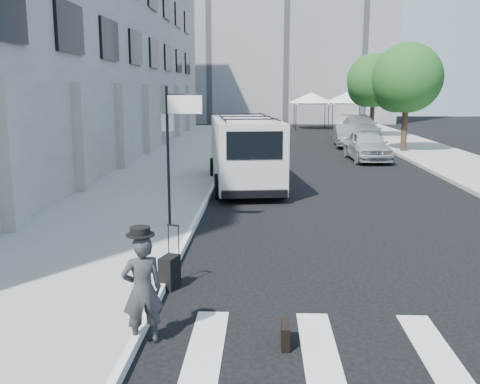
# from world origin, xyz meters

# --- Properties ---
(ground) EXTENTS (120.00, 120.00, 0.00)m
(ground) POSITION_xyz_m (0.00, 0.00, 0.00)
(ground) COLOR black
(ground) RESTS_ON ground
(sidewalk_left) EXTENTS (4.50, 48.00, 0.15)m
(sidewalk_left) POSITION_xyz_m (-4.25, 16.00, 0.07)
(sidewalk_left) COLOR gray
(sidewalk_left) RESTS_ON ground
(sidewalk_right) EXTENTS (4.00, 56.00, 0.15)m
(sidewalk_right) POSITION_xyz_m (9.00, 20.00, 0.07)
(sidewalk_right) COLOR gray
(sidewalk_right) RESTS_ON ground
(building_left) EXTENTS (10.00, 44.00, 12.00)m
(building_left) POSITION_xyz_m (-11.50, 18.00, 6.00)
(building_left) COLOR gray
(building_left) RESTS_ON ground
(building_far) EXTENTS (22.00, 12.00, 25.00)m
(building_far) POSITION_xyz_m (2.00, 50.00, 12.50)
(building_far) COLOR slate
(building_far) RESTS_ON ground
(sign_pole) EXTENTS (1.03, 0.07, 3.50)m
(sign_pole) POSITION_xyz_m (-2.36, 3.20, 2.65)
(sign_pole) COLOR black
(sign_pole) RESTS_ON sidewalk_left
(tree_near) EXTENTS (3.80, 3.83, 6.03)m
(tree_near) POSITION_xyz_m (7.50, 20.15, 3.97)
(tree_near) COLOR black
(tree_near) RESTS_ON ground
(tree_far) EXTENTS (3.80, 3.83, 6.03)m
(tree_far) POSITION_xyz_m (7.50, 29.15, 3.97)
(tree_far) COLOR black
(tree_far) RESTS_ON ground
(tent_left) EXTENTS (4.00, 4.00, 3.20)m
(tent_left) POSITION_xyz_m (4.00, 38.00, 2.71)
(tent_left) COLOR black
(tent_left) RESTS_ON ground
(tent_right) EXTENTS (4.00, 4.00, 3.20)m
(tent_right) POSITION_xyz_m (7.20, 38.50, 2.71)
(tent_right) COLOR black
(tent_right) RESTS_ON ground
(businessman) EXTENTS (0.69, 0.59, 1.60)m
(businessman) POSITION_xyz_m (-1.90, -3.00, 0.80)
(businessman) COLOR #2F2F31
(businessman) RESTS_ON ground
(briefcase) EXTENTS (0.12, 0.44, 0.34)m
(briefcase) POSITION_xyz_m (0.13, -3.00, 0.17)
(briefcase) COLOR black
(briefcase) RESTS_ON ground
(suitcase) EXTENTS (0.37, 0.47, 1.15)m
(suitcase) POSITION_xyz_m (-1.90, -0.85, 0.31)
(suitcase) COLOR black
(suitcase) RESTS_ON ground
(cargo_van) EXTENTS (3.03, 6.90, 2.50)m
(cargo_van) POSITION_xyz_m (-0.91, 9.50, 1.29)
(cargo_van) COLOR silver
(cargo_van) RESTS_ON ground
(parked_car_a) EXTENTS (2.00, 4.52, 1.51)m
(parked_car_a) POSITION_xyz_m (5.00, 16.93, 0.76)
(parked_car_a) COLOR #A7ABAF
(parked_car_a) RESTS_ON ground
(parked_car_b) EXTENTS (1.69, 4.25, 1.38)m
(parked_car_b) POSITION_xyz_m (5.00, 23.39, 0.69)
(parked_car_b) COLOR #525659
(parked_car_b) RESTS_ON ground
(parked_car_c) EXTENTS (2.29, 5.62, 1.63)m
(parked_car_c) POSITION_xyz_m (6.80, 29.16, 0.81)
(parked_car_c) COLOR gray
(parked_car_c) RESTS_ON ground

